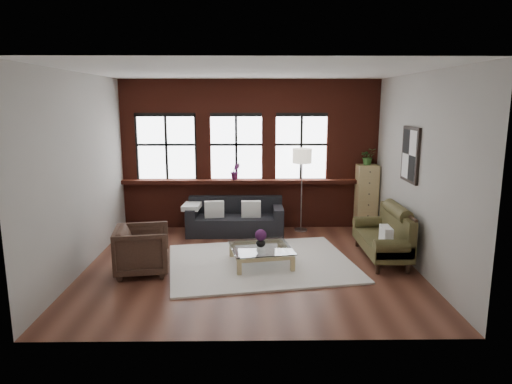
{
  "coord_description": "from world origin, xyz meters",
  "views": [
    {
      "loc": [
        -0.01,
        -7.37,
        2.74
      ],
      "look_at": [
        0.1,
        0.6,
        1.15
      ],
      "focal_mm": 32.0,
      "sensor_mm": 36.0,
      "label": 1
    }
  ],
  "objects_px": {
    "dark_sofa": "(235,217)",
    "drawer_chest": "(366,197)",
    "vintage_settee": "(382,235)",
    "armchair": "(142,250)",
    "coffee_table": "(261,256)",
    "floor_lamp": "(302,187)",
    "vase": "(261,242)"
  },
  "relations": [
    {
      "from": "drawer_chest",
      "to": "dark_sofa",
      "type": "bearing_deg",
      "value": -173.65
    },
    {
      "from": "vintage_settee",
      "to": "coffee_table",
      "type": "xyz_separation_m",
      "value": [
        -2.13,
        -0.29,
        -0.29
      ]
    },
    {
      "from": "vase",
      "to": "drawer_chest",
      "type": "relative_size",
      "value": 0.12
    },
    {
      "from": "vintage_settee",
      "to": "floor_lamp",
      "type": "distance_m",
      "value": 2.25
    },
    {
      "from": "dark_sofa",
      "to": "coffee_table",
      "type": "xyz_separation_m",
      "value": [
        0.49,
        -1.9,
        -0.2
      ]
    },
    {
      "from": "armchair",
      "to": "floor_lamp",
      "type": "bearing_deg",
      "value": -58.53
    },
    {
      "from": "coffee_table",
      "to": "floor_lamp",
      "type": "relative_size",
      "value": 0.52
    },
    {
      "from": "dark_sofa",
      "to": "vintage_settee",
      "type": "xyz_separation_m",
      "value": [
        2.62,
        -1.61,
        0.08
      ]
    },
    {
      "from": "floor_lamp",
      "to": "vintage_settee",
      "type": "bearing_deg",
      "value": -56.31
    },
    {
      "from": "dark_sofa",
      "to": "vintage_settee",
      "type": "height_order",
      "value": "vintage_settee"
    },
    {
      "from": "vintage_settee",
      "to": "armchair",
      "type": "distance_m",
      "value": 4.09
    },
    {
      "from": "vintage_settee",
      "to": "armchair",
      "type": "height_order",
      "value": "vintage_settee"
    },
    {
      "from": "dark_sofa",
      "to": "armchair",
      "type": "xyz_separation_m",
      "value": [
        -1.43,
        -2.22,
        0.03
      ]
    },
    {
      "from": "floor_lamp",
      "to": "armchair",
      "type": "bearing_deg",
      "value": -139.39
    },
    {
      "from": "drawer_chest",
      "to": "floor_lamp",
      "type": "xyz_separation_m",
      "value": [
        -1.41,
        -0.11,
        0.25
      ]
    },
    {
      "from": "floor_lamp",
      "to": "dark_sofa",
      "type": "bearing_deg",
      "value": -171.71
    },
    {
      "from": "drawer_chest",
      "to": "floor_lamp",
      "type": "distance_m",
      "value": 1.44
    },
    {
      "from": "dark_sofa",
      "to": "coffee_table",
      "type": "bearing_deg",
      "value": -75.51
    },
    {
      "from": "coffee_table",
      "to": "drawer_chest",
      "type": "relative_size",
      "value": 0.71
    },
    {
      "from": "floor_lamp",
      "to": "coffee_table",
      "type": "bearing_deg",
      "value": -113.5
    },
    {
      "from": "dark_sofa",
      "to": "drawer_chest",
      "type": "height_order",
      "value": "drawer_chest"
    },
    {
      "from": "dark_sofa",
      "to": "coffee_table",
      "type": "height_order",
      "value": "dark_sofa"
    },
    {
      "from": "dark_sofa",
      "to": "vintage_settee",
      "type": "bearing_deg",
      "value": -31.64
    },
    {
      "from": "drawer_chest",
      "to": "vase",
      "type": "bearing_deg",
      "value": -136.43
    },
    {
      "from": "vintage_settee",
      "to": "coffee_table",
      "type": "bearing_deg",
      "value": -172.36
    },
    {
      "from": "armchair",
      "to": "coffee_table",
      "type": "height_order",
      "value": "armchair"
    },
    {
      "from": "vintage_settee",
      "to": "armchair",
      "type": "bearing_deg",
      "value": -171.42
    },
    {
      "from": "armchair",
      "to": "coffee_table",
      "type": "bearing_deg",
      "value": -89.54
    },
    {
      "from": "dark_sofa",
      "to": "armchair",
      "type": "relative_size",
      "value": 2.35
    },
    {
      "from": "dark_sofa",
      "to": "vase",
      "type": "distance_m",
      "value": 1.96
    },
    {
      "from": "coffee_table",
      "to": "vase",
      "type": "relative_size",
      "value": 6.03
    },
    {
      "from": "armchair",
      "to": "drawer_chest",
      "type": "relative_size",
      "value": 0.6
    }
  ]
}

